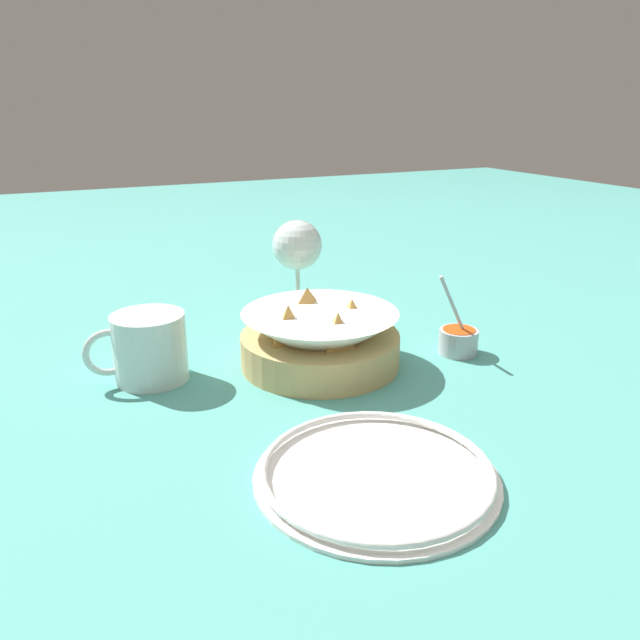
# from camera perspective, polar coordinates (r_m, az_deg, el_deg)

# --- Properties ---
(ground_plane) EXTENTS (4.00, 4.00, 0.00)m
(ground_plane) POSITION_cam_1_polar(r_m,az_deg,el_deg) (0.89, -1.38, -3.44)
(ground_plane) COLOR teal
(food_basket) EXTENTS (0.22, 0.22, 0.10)m
(food_basket) POSITION_cam_1_polar(r_m,az_deg,el_deg) (0.86, -0.04, -1.81)
(food_basket) COLOR tan
(food_basket) RESTS_ON ground_plane
(sauce_cup) EXTENTS (0.07, 0.06, 0.12)m
(sauce_cup) POSITION_cam_1_polar(r_m,az_deg,el_deg) (0.92, 12.52, -1.77)
(sauce_cup) COLOR #B7B7BC
(sauce_cup) RESTS_ON ground_plane
(wine_glass) EXTENTS (0.08, 0.08, 0.17)m
(wine_glass) POSITION_cam_1_polar(r_m,az_deg,el_deg) (1.02, -2.10, 6.54)
(wine_glass) COLOR silver
(wine_glass) RESTS_ON ground_plane
(beer_mug) EXTENTS (0.13, 0.10, 0.09)m
(beer_mug) POSITION_cam_1_polar(r_m,az_deg,el_deg) (0.84, -15.36, -2.65)
(beer_mug) COLOR silver
(beer_mug) RESTS_ON ground_plane
(side_plate) EXTENTS (0.24, 0.24, 0.01)m
(side_plate) POSITION_cam_1_polar(r_m,az_deg,el_deg) (0.62, 5.17, -13.68)
(side_plate) COLOR white
(side_plate) RESTS_ON ground_plane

